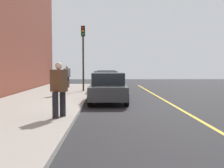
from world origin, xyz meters
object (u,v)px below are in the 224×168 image
object	(u,v)px
parked_car_charcoal	(108,88)
rolling_suitcase	(67,84)
traffic_light_pole	(83,47)
parked_car_silver	(106,82)
pedestrian_grey_coat	(67,76)
parked_car_red	(106,79)
pedestrian_brown_coat	(59,88)

from	to	relation	value
parked_car_charcoal	rolling_suitcase	size ratio (longest dim) A/B	4.77
parked_car_charcoal	traffic_light_pole	xyz separation A→B (m)	(-5.27, -1.70, 2.41)
parked_car_silver	parked_car_charcoal	world-z (taller)	same
parked_car_silver	parked_car_charcoal	xyz separation A→B (m)	(5.51, 0.11, -0.00)
pedestrian_grey_coat	rolling_suitcase	distance (m)	0.87
parked_car_charcoal	rolling_suitcase	xyz separation A→B (m)	(-8.59, -3.28, -0.34)
parked_car_red	rolling_suitcase	distance (m)	3.93
pedestrian_brown_coat	parked_car_silver	bearing A→B (deg)	171.62
rolling_suitcase	pedestrian_grey_coat	bearing A→B (deg)	-169.53
pedestrian_grey_coat	rolling_suitcase	bearing A→B (deg)	10.47
pedestrian_brown_coat	parked_car_charcoal	bearing A→B (deg)	161.58
parked_car_silver	parked_car_red	bearing A→B (deg)	179.84
pedestrian_brown_coat	traffic_light_pole	xyz separation A→B (m)	(-10.25, -0.04, 2.06)
parked_car_silver	pedestrian_brown_coat	size ratio (longest dim) A/B	2.54
pedestrian_brown_coat	pedestrian_grey_coat	bearing A→B (deg)	-173.05
pedestrian_grey_coat	pedestrian_brown_coat	xyz separation A→B (m)	(14.11, 1.72, 0.02)
parked_car_red	pedestrian_brown_coat	distance (m)	15.93
parked_car_charcoal	pedestrian_grey_coat	bearing A→B (deg)	-159.69
traffic_light_pole	rolling_suitcase	world-z (taller)	traffic_light_pole
parked_car_red	traffic_light_pole	size ratio (longest dim) A/B	0.93
pedestrian_grey_coat	parked_car_charcoal	bearing A→B (deg)	20.31
parked_car_red	pedestrian_grey_coat	distance (m)	3.73
pedestrian_grey_coat	pedestrian_brown_coat	world-z (taller)	pedestrian_brown_coat
parked_car_red	pedestrian_grey_coat	world-z (taller)	pedestrian_grey_coat
parked_car_silver	traffic_light_pole	size ratio (longest dim) A/B	1.03
pedestrian_brown_coat	rolling_suitcase	bearing A→B (deg)	-173.19
parked_car_charcoal	pedestrian_brown_coat	world-z (taller)	pedestrian_brown_coat
rolling_suitcase	traffic_light_pole	bearing A→B (deg)	25.41
pedestrian_grey_coat	pedestrian_brown_coat	distance (m)	14.22
parked_car_silver	rolling_suitcase	size ratio (longest dim) A/B	5.14
parked_car_silver	pedestrian_grey_coat	distance (m)	4.89
parked_car_silver	pedestrian_grey_coat	size ratio (longest dim) A/B	2.59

